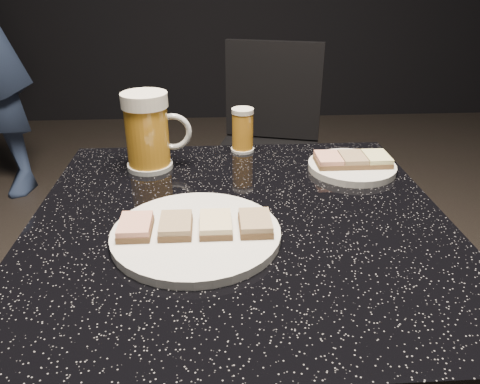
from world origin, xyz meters
name	(u,v)px	position (x,y,z in m)	size (l,w,h in m)	color
plate_large	(196,234)	(-0.07, -0.06, 0.76)	(0.26, 0.26, 0.01)	white
plate_small	(352,167)	(0.24, 0.19, 0.76)	(0.18, 0.18, 0.01)	white
table	(240,329)	(0.00, 0.00, 0.51)	(0.70, 0.70, 0.75)	black
beer_mug	(149,131)	(-0.17, 0.23, 0.83)	(0.14, 0.09, 0.16)	silver
beer_tumbler	(243,130)	(0.03, 0.31, 0.80)	(0.05, 0.05, 0.10)	silver
chair	(268,140)	(0.18, 1.07, 0.50)	(0.48, 0.48, 0.86)	black
canapes_on_plate_large	(196,225)	(-0.07, -0.06, 0.77)	(0.23, 0.07, 0.02)	#4C3521
canapes_on_plate_small	(352,159)	(0.24, 0.19, 0.77)	(0.15, 0.07, 0.02)	#4C3521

